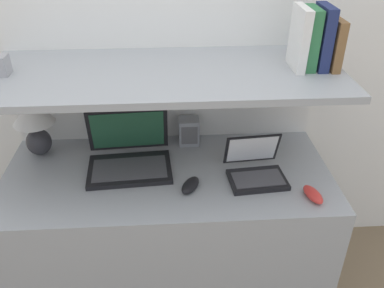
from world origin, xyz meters
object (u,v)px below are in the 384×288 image
(laptop_large, at_px, (129,156))
(computer_mouse, at_px, (190,185))
(book_green, at_px, (310,39))
(book_brown, at_px, (333,43))
(laptop_small, at_px, (256,169))
(book_navy, at_px, (322,37))
(router_box, at_px, (189,131))
(table_lamp, at_px, (34,121))
(book_white, at_px, (299,38))
(second_mouse, at_px, (313,194))

(laptop_large, height_order, computer_mouse, laptop_large)
(book_green, bearing_deg, computer_mouse, -158.20)
(computer_mouse, height_order, book_brown, book_brown)
(laptop_small, relative_size, book_navy, 1.05)
(router_box, height_order, book_brown, book_brown)
(table_lamp, xyz_separation_m, book_brown, (1.26, -0.13, 0.37))
(table_lamp, distance_m, book_navy, 1.28)
(laptop_large, bearing_deg, table_lamp, 163.15)
(router_box, height_order, book_green, book_green)
(book_brown, distance_m, book_white, 0.14)
(computer_mouse, xyz_separation_m, router_box, (0.02, 0.37, 0.05))
(table_lamp, height_order, laptop_large, table_lamp)
(book_white, bearing_deg, book_green, 0.00)
(table_lamp, height_order, second_mouse, table_lamp)
(book_brown, height_order, book_white, book_white)
(router_box, relative_size, book_white, 0.54)
(router_box, bearing_deg, table_lamp, -175.78)
(second_mouse, bearing_deg, table_lamp, 160.67)
(laptop_large, height_order, router_box, laptop_large)
(laptop_small, xyz_separation_m, router_box, (-0.27, 0.30, 0.03))
(laptop_large, bearing_deg, router_box, 33.09)
(laptop_large, bearing_deg, book_navy, 0.06)
(laptop_large, bearing_deg, book_white, 0.07)
(laptop_small, bearing_deg, book_navy, 26.63)
(book_navy, bearing_deg, second_mouse, -98.47)
(table_lamp, relative_size, book_green, 1.17)
(book_white, bearing_deg, router_box, 156.88)
(laptop_large, relative_size, book_brown, 1.94)
(router_box, relative_size, book_navy, 0.54)
(book_green, bearing_deg, laptop_large, -179.94)
(book_navy, bearing_deg, book_brown, 0.00)
(computer_mouse, height_order, second_mouse, same)
(book_navy, relative_size, book_green, 1.03)
(laptop_large, xyz_separation_m, computer_mouse, (0.26, -0.19, -0.03))
(table_lamp, bearing_deg, second_mouse, -19.33)
(table_lamp, distance_m, laptop_large, 0.46)
(laptop_large, bearing_deg, book_brown, 0.06)
(computer_mouse, bearing_deg, laptop_small, 13.69)
(laptop_small, distance_m, book_navy, 0.59)
(laptop_large, distance_m, router_box, 0.33)
(book_brown, bearing_deg, router_box, 162.22)
(laptop_large, height_order, laptop_small, laptop_large)
(book_brown, bearing_deg, book_navy, 180.00)
(router_box, bearing_deg, second_mouse, -44.54)
(laptop_large, height_order, book_navy, book_navy)
(table_lamp, distance_m, second_mouse, 1.25)
(computer_mouse, relative_size, book_navy, 0.54)
(table_lamp, bearing_deg, book_brown, -5.78)
(book_green, bearing_deg, laptop_small, -147.89)
(laptop_small, xyz_separation_m, book_green, (0.19, 0.12, 0.52))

